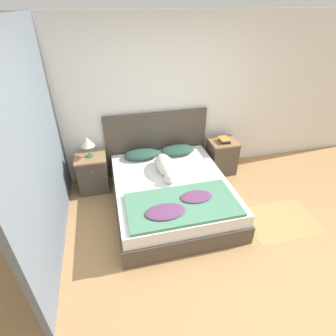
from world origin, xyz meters
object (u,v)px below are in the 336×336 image
pillow_left (142,154)px  book_stack (224,140)px  nightstand_right (222,156)px  dog (166,166)px  bed (171,194)px  pillow_right (178,150)px  nightstand_left (93,173)px  table_lamp (87,143)px

pillow_left → book_stack: size_ratio=2.61×
nightstand_right → pillow_left: size_ratio=1.06×
pillow_left → dog: bearing=-61.2°
bed → dog: bearing=95.8°
nightstand_right → dog: bearing=-157.4°
pillow_left → pillow_right: same height
pillow_right → dog: (-0.33, -0.51, 0.04)m
nightstand_left → pillow_right: bearing=1.5°
nightstand_left → book_stack: bearing=-0.7°
book_stack → dog: bearing=-158.6°
nightstand_left → pillow_left: nightstand_left is taller
nightstand_right → pillow_right: nightstand_right is taller
dog → book_stack: (1.14, 0.45, 0.09)m
bed → dog: (-0.03, 0.25, 0.33)m
nightstand_left → book_stack: 2.25m
dog → book_stack: 1.22m
nightstand_left → nightstand_right: 2.23m
book_stack → nightstand_right: bearing=85.3°
nightstand_left → pillow_left: (0.81, 0.04, 0.21)m
nightstand_left → book_stack: size_ratio=2.77×
nightstand_right → table_lamp: size_ratio=1.91×
bed → dog: 0.41m
nightstand_right → pillow_left: (-1.42, 0.04, 0.21)m
dog → table_lamp: table_lamp is taller
nightstand_left → nightstand_right: same height
nightstand_right → pillow_left: nightstand_right is taller
bed → book_stack: bearing=32.0°
bed → table_lamp: (-1.11, 0.72, 0.63)m
dog → nightstand_left: bearing=156.5°
nightstand_left → nightstand_right: (2.23, 0.00, 0.00)m
pillow_right → table_lamp: (-1.42, -0.04, 0.33)m
table_lamp → dog: bearing=-23.5°
pillow_right → nightstand_left: bearing=-178.5°
pillow_left → table_lamp: table_lamp is taller
pillow_right → book_stack: size_ratio=2.61×
pillow_left → table_lamp: 0.88m
nightstand_right → book_stack: (-0.00, -0.03, 0.34)m
nightstand_right → book_stack: book_stack is taller
nightstand_right → table_lamp: (-2.23, -0.00, 0.54)m
nightstand_right → pillow_right: 0.84m
nightstand_right → dog: dog is taller
bed → nightstand_left: (-1.11, 0.72, 0.08)m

